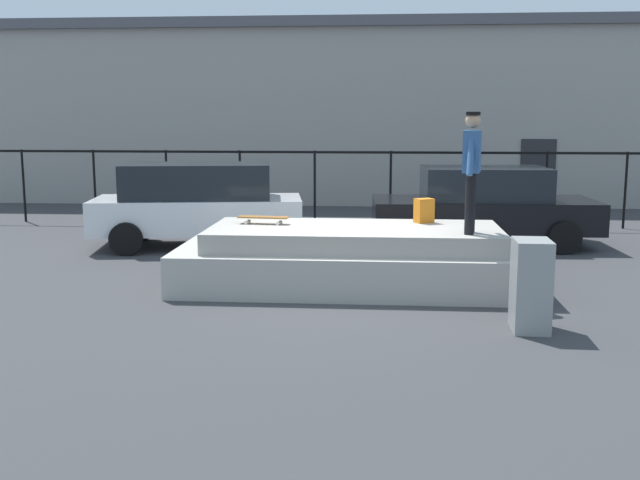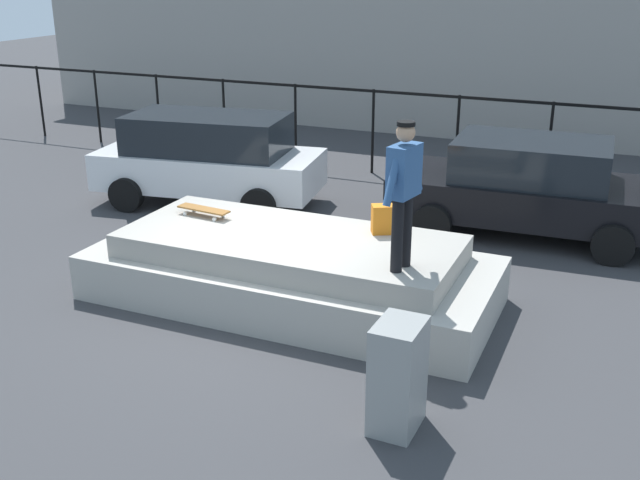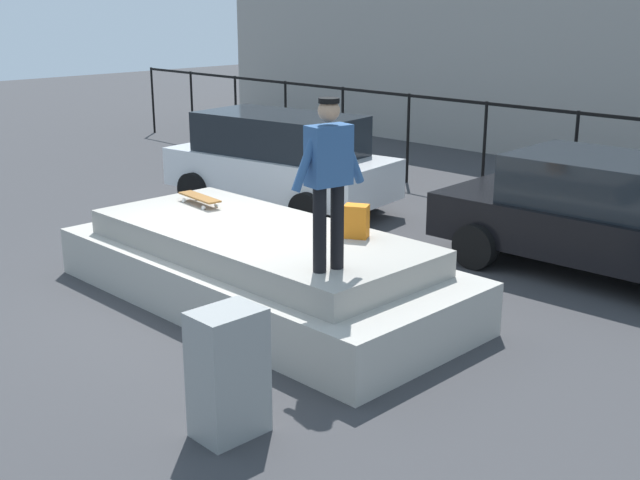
% 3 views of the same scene
% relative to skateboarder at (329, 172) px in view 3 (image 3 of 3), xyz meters
% --- Properties ---
extents(ground_plane, '(60.00, 60.00, 0.00)m').
position_rel_skateboarder_xyz_m(ground_plane, '(-2.01, 0.16, -1.97)').
color(ground_plane, '#38383A').
extents(concrete_ledge, '(5.51, 2.41, 0.94)m').
position_rel_skateboarder_xyz_m(concrete_ledge, '(-1.71, 0.51, -1.54)').
color(concrete_ledge, '#ADA89E').
rests_on(concrete_ledge, ground_plane).
extents(skateboarder, '(0.32, 0.88, 1.77)m').
position_rel_skateboarder_xyz_m(skateboarder, '(0.00, 0.00, 0.00)').
color(skateboarder, black).
rests_on(skateboarder, concrete_ledge).
extents(skateboard, '(0.82, 0.29, 0.12)m').
position_rel_skateboarder_xyz_m(skateboard, '(-3.19, 0.73, -0.93)').
color(skateboard, brown).
rests_on(skateboard, concrete_ledge).
extents(backpack, '(0.34, 0.31, 0.39)m').
position_rel_skateboarder_xyz_m(backpack, '(-0.61, 1.09, -0.84)').
color(backpack, orange).
rests_on(backpack, concrete_ledge).
extents(car_white_hatchback_near, '(4.40, 2.46, 1.70)m').
position_rel_skateboarder_xyz_m(car_white_hatchback_near, '(-5.03, 3.87, -1.07)').
color(car_white_hatchback_near, white).
rests_on(car_white_hatchback_near, ground_plane).
extents(car_black_sedan_mid, '(4.60, 2.35, 1.62)m').
position_rel_skateboarder_xyz_m(car_black_sedan_mid, '(0.80, 4.55, -1.14)').
color(car_black_sedan_mid, black).
rests_on(car_black_sedan_mid, ground_plane).
extents(utility_box, '(0.45, 0.61, 1.15)m').
position_rel_skateboarder_xyz_m(utility_box, '(0.57, -1.79, -1.40)').
color(utility_box, gray).
rests_on(utility_box, ground_plane).
extents(fence_row, '(24.06, 0.06, 1.83)m').
position_rel_skateboarder_xyz_m(fence_row, '(-2.01, 7.17, -0.73)').
color(fence_row, black).
rests_on(fence_row, ground_plane).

